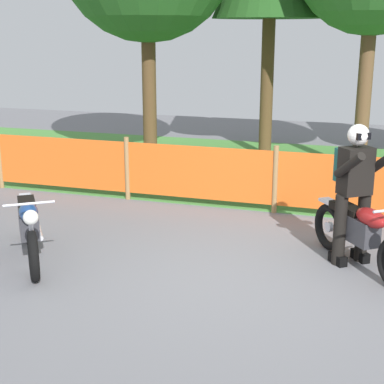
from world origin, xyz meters
TOP-DOWN VIEW (x-y plane):
  - ground at (0.00, 0.00)m, footprint 24.00×24.00m
  - grass_verge at (0.00, 5.30)m, footprint 24.00×5.70m
  - barrier_fence at (0.00, 2.44)m, footprint 9.89×0.08m
  - motorcycle_lead at (1.33, 0.58)m, footprint 1.24×1.59m
  - motorcycle_trailing at (-2.50, -0.37)m, footprint 1.19×1.59m
  - rider_lead at (1.21, 0.74)m, footprint 0.73×0.78m

SIDE VIEW (x-z plane):
  - ground at x=0.00m, z-range -0.02..0.00m
  - grass_verge at x=0.00m, z-range 0.00..0.01m
  - motorcycle_trailing at x=-2.50m, z-range -0.01..0.88m
  - motorcycle_lead at x=1.33m, z-range -0.01..0.89m
  - barrier_fence at x=0.00m, z-range 0.02..1.07m
  - rider_lead at x=1.21m, z-range 0.11..1.80m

